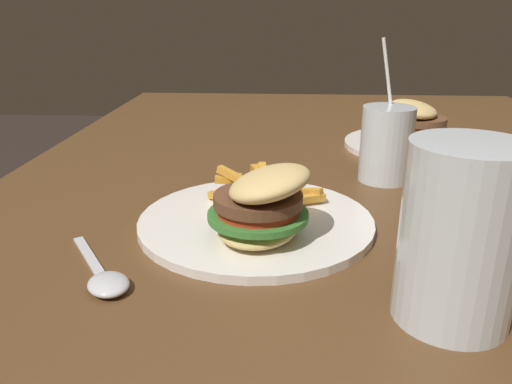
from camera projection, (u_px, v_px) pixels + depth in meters
The scene contains 6 objects.
dining_table at pixel (353, 274), 0.74m from camera, with size 1.64×1.06×0.75m.
meal_plate_near at pixel (259, 212), 0.56m from camera, with size 0.27×0.27×0.10m.
beer_glass at pixel (459, 239), 0.39m from camera, with size 0.09×0.09×0.15m.
juice_glass at pixel (386, 146), 0.72m from camera, with size 0.08×0.08×0.20m.
spoon at pixel (106, 280), 0.46m from camera, with size 0.13×0.10×0.01m.
meal_plate_far at pixel (417, 134), 0.90m from camera, with size 0.26×0.26×0.09m.
Camera 1 is at (0.65, -0.11, 0.99)m, focal length 35.00 mm.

